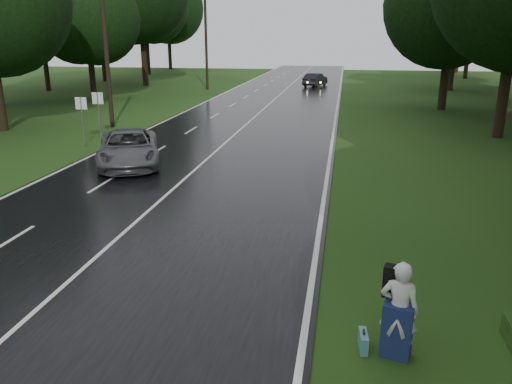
# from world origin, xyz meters

# --- Properties ---
(ground) EXTENTS (160.00, 160.00, 0.00)m
(ground) POSITION_xyz_m (0.00, 0.00, 0.00)
(ground) COLOR #234414
(ground) RESTS_ON ground
(road) EXTENTS (12.00, 140.00, 0.04)m
(road) POSITION_xyz_m (0.00, 20.00, 0.02)
(road) COLOR black
(road) RESTS_ON ground
(lane_center) EXTENTS (0.12, 140.00, 0.01)m
(lane_center) POSITION_xyz_m (0.00, 20.00, 0.04)
(lane_center) COLOR silver
(lane_center) RESTS_ON road
(grey_car) EXTENTS (4.58, 6.24, 1.57)m
(grey_car) POSITION_xyz_m (-3.20, 11.08, 0.83)
(grey_car) COLOR #505255
(grey_car) RESTS_ON road
(far_car) EXTENTS (2.75, 4.73, 1.47)m
(far_car) POSITION_xyz_m (2.92, 49.71, 0.78)
(far_car) COLOR black
(far_car) RESTS_ON road
(hitchhiker) EXTENTS (0.80, 0.75, 1.92)m
(hitchhiker) POSITION_xyz_m (7.52, -1.53, 0.89)
(hitchhiker) COLOR silver
(hitchhiker) RESTS_ON ground
(suitcase) EXTENTS (0.19, 0.51, 0.35)m
(suitcase) POSITION_xyz_m (6.94, -1.45, 0.18)
(suitcase) COLOR teal
(suitcase) RESTS_ON ground
(utility_pole_mid) EXTENTS (1.80, 0.28, 9.33)m
(utility_pole_mid) POSITION_xyz_m (-8.50, 20.55, 0.00)
(utility_pole_mid) COLOR black
(utility_pole_mid) RESTS_ON ground
(utility_pole_far) EXTENTS (1.80, 0.28, 10.37)m
(utility_pole_far) POSITION_xyz_m (-8.50, 44.14, 0.00)
(utility_pole_far) COLOR black
(utility_pole_far) RESTS_ON ground
(road_sign_a) EXTENTS (0.63, 0.10, 2.64)m
(road_sign_a) POSITION_xyz_m (-7.20, 14.48, 0.00)
(road_sign_a) COLOR white
(road_sign_a) RESTS_ON ground
(road_sign_b) EXTENTS (0.64, 0.10, 2.69)m
(road_sign_b) POSITION_xyz_m (-7.20, 16.33, 0.00)
(road_sign_b) COLOR white
(road_sign_b) RESTS_ON ground
(tree_left_d) EXTENTS (8.30, 8.30, 12.96)m
(tree_left_d) POSITION_xyz_m (-14.63, 18.06, 0.00)
(tree_left_d) COLOR black
(tree_left_d) RESTS_ON ground
(tree_left_e) EXTENTS (7.83, 7.83, 12.23)m
(tree_left_e) POSITION_xyz_m (-16.23, 33.23, 0.00)
(tree_left_e) COLOR black
(tree_left_e) RESTS_ON ground
(tree_left_f) EXTENTS (11.75, 11.75, 18.35)m
(tree_left_f) POSITION_xyz_m (-16.94, 47.41, 0.00)
(tree_left_f) COLOR black
(tree_left_f) RESTS_ON ground
(tree_right_d) EXTENTS (9.53, 9.53, 14.89)m
(tree_right_d) POSITION_xyz_m (15.30, 21.08, 0.00)
(tree_right_d) COLOR black
(tree_right_d) RESTS_ON ground
(tree_right_e) EXTENTS (8.33, 8.33, 13.02)m
(tree_right_e) POSITION_xyz_m (14.04, 32.38, 0.00)
(tree_right_e) COLOR black
(tree_right_e) RESTS_ON ground
(tree_right_f) EXTENTS (9.59, 9.59, 14.98)m
(tree_right_f) POSITION_xyz_m (17.54, 47.88, 0.00)
(tree_right_f) COLOR black
(tree_right_f) RESTS_ON ground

